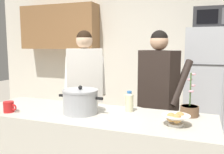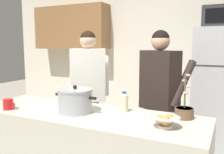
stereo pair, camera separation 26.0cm
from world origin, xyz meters
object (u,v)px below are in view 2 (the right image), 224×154
(bottle_near_edge, at_px, (124,102))
(coffee_mug, at_px, (9,104))
(person_by_sink, at_px, (160,89))
(bread_bowl, at_px, (165,121))
(cooking_pot, at_px, (75,101))
(microwave, at_px, (222,17))
(refrigerator, at_px, (218,92))
(potted_orchid, at_px, (184,111))
(person_near_pot, at_px, (89,82))

(bottle_near_edge, bearing_deg, coffee_mug, -158.21)
(person_by_sink, distance_m, bread_bowl, 0.92)
(cooking_pot, relative_size, bread_bowl, 1.99)
(person_by_sink, xyz_separation_m, cooking_pot, (-0.53, -0.82, -0.02))
(microwave, height_order, person_by_sink, microwave)
(microwave, height_order, bottle_near_edge, microwave)
(person_by_sink, relative_size, cooking_pot, 3.97)
(bread_bowl, bearing_deg, refrigerator, 82.51)
(person_by_sink, distance_m, potted_orchid, 0.68)
(person_by_sink, relative_size, potted_orchid, 4.55)
(refrigerator, height_order, bread_bowl, refrigerator)
(person_near_pot, xyz_separation_m, cooking_pot, (0.38, -0.83, -0.03))
(person_near_pot, relative_size, bread_bowl, 7.99)
(person_by_sink, bearing_deg, cooking_pot, -123.20)
(person_near_pot, height_order, bread_bowl, person_near_pot)
(bottle_near_edge, bearing_deg, person_by_sink, 76.07)
(coffee_mug, distance_m, potted_orchid, 1.56)
(microwave, xyz_separation_m, cooking_pot, (-1.07, -1.85, -0.85))
(coffee_mug, xyz_separation_m, potted_orchid, (1.50, 0.43, 0.01))
(person_by_sink, bearing_deg, microwave, 62.75)
(bread_bowl, height_order, potted_orchid, potted_orchid)
(person_near_pot, distance_m, bottle_near_edge, 0.99)
(refrigerator, bearing_deg, microwave, -89.93)
(refrigerator, height_order, microwave, microwave)
(microwave, bearing_deg, coffee_mug, -129.28)
(bread_bowl, xyz_separation_m, potted_orchid, (0.08, 0.30, 0.01))
(coffee_mug, distance_m, bread_bowl, 1.43)
(person_near_pot, bearing_deg, bread_bowl, -36.74)
(coffee_mug, height_order, bread_bowl, bread_bowl)
(microwave, distance_m, bottle_near_edge, 1.99)
(microwave, relative_size, coffee_mug, 3.66)
(microwave, bearing_deg, bread_bowl, -97.58)
(person_by_sink, height_order, bread_bowl, person_by_sink)
(refrigerator, distance_m, person_near_pot, 1.79)
(refrigerator, height_order, bottle_near_edge, refrigerator)
(refrigerator, xyz_separation_m, person_near_pot, (-1.44, -1.04, 0.18))
(cooking_pot, distance_m, potted_orchid, 0.93)
(potted_orchid, bearing_deg, person_by_sink, 121.88)
(microwave, height_order, potted_orchid, microwave)
(microwave, relative_size, potted_orchid, 1.31)
(refrigerator, bearing_deg, person_by_sink, -116.76)
(refrigerator, relative_size, person_near_pot, 1.03)
(bread_bowl, bearing_deg, coffee_mug, -174.41)
(bottle_near_edge, distance_m, potted_orchid, 0.52)
(coffee_mug, xyz_separation_m, bottle_near_edge, (0.99, 0.39, 0.04))
(refrigerator, relative_size, bread_bowl, 8.25)
(bread_bowl, relative_size, potted_orchid, 0.58)
(person_by_sink, bearing_deg, bread_bowl, -72.31)
(bottle_near_edge, height_order, potted_orchid, potted_orchid)
(coffee_mug, relative_size, potted_orchid, 0.36)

